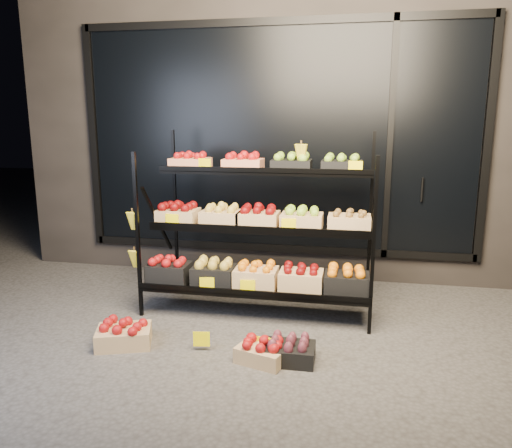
# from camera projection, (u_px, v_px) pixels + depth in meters

# --- Properties ---
(ground) EXTENTS (24.00, 24.00, 0.00)m
(ground) POSITION_uv_depth(u_px,v_px,m) (246.00, 332.00, 4.23)
(ground) COLOR #514F4C
(ground) RESTS_ON ground
(building) EXTENTS (6.00, 2.08, 3.50)m
(building) POSITION_uv_depth(u_px,v_px,m) (288.00, 120.00, 6.35)
(building) COLOR #2D2826
(building) RESTS_ON ground
(display_rack) EXTENTS (2.18, 1.02, 1.66)m
(display_rack) POSITION_uv_depth(u_px,v_px,m) (259.00, 227.00, 4.65)
(display_rack) COLOR black
(display_rack) RESTS_ON ground
(tag_floor_a) EXTENTS (0.13, 0.01, 0.12)m
(tag_floor_a) POSITION_uv_depth(u_px,v_px,m) (202.00, 344.00, 3.89)
(tag_floor_a) COLOR #FFEA00
(tag_floor_a) RESTS_ON ground
(tag_floor_b) EXTENTS (0.13, 0.01, 0.12)m
(tag_floor_b) POSITION_uv_depth(u_px,v_px,m) (264.00, 349.00, 3.80)
(tag_floor_b) COLOR #FFEA00
(tag_floor_b) RESTS_ON ground
(floor_crate_left) EXTENTS (0.50, 0.43, 0.21)m
(floor_crate_left) POSITION_uv_depth(u_px,v_px,m) (124.00, 334.00, 3.98)
(floor_crate_left) COLOR tan
(floor_crate_left) RESTS_ON ground
(floor_crate_midright) EXTENTS (0.42, 0.35, 0.19)m
(floor_crate_midright) POSITION_uv_depth(u_px,v_px,m) (262.00, 351.00, 3.71)
(floor_crate_midright) COLOR tan
(floor_crate_midright) RESTS_ON ground
(floor_crate_right) EXTENTS (0.38, 0.28, 0.19)m
(floor_crate_right) POSITION_uv_depth(u_px,v_px,m) (290.00, 350.00, 3.72)
(floor_crate_right) COLOR black
(floor_crate_right) RESTS_ON ground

